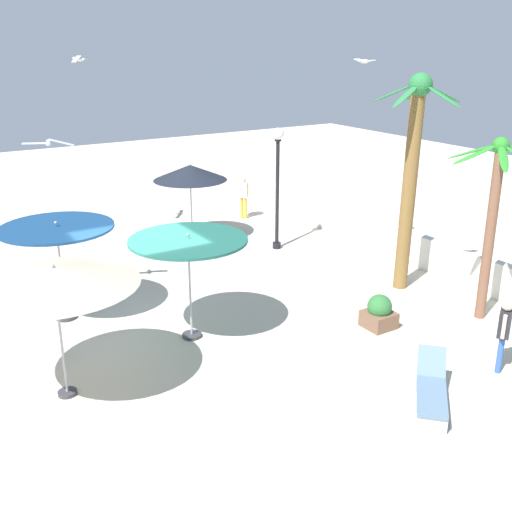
# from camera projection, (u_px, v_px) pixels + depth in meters

# --- Properties ---
(ground_plane) EXTENTS (56.00, 56.00, 0.00)m
(ground_plane) POSITION_uv_depth(u_px,v_px,m) (144.00, 334.00, 14.71)
(ground_plane) COLOR beige
(boundary_wall) EXTENTS (25.20, 0.30, 1.01)m
(boundary_wall) POSITION_uv_depth(u_px,v_px,m) (416.00, 250.00, 19.05)
(boundary_wall) COLOR silver
(boundary_wall) RESTS_ON ground_plane
(patio_umbrella_0) EXTENTS (2.70, 2.70, 2.58)m
(patio_umbrella_0) POSITION_uv_depth(u_px,v_px,m) (188.00, 244.00, 13.81)
(patio_umbrella_0) COLOR #333338
(patio_umbrella_0) RESTS_ON ground_plane
(patio_umbrella_1) EXTENTS (2.75, 2.75, 2.57)m
(patio_umbrella_1) POSITION_uv_depth(u_px,v_px,m) (57.00, 232.00, 14.79)
(patio_umbrella_1) COLOR #333338
(patio_umbrella_1) RESTS_ON ground_plane
(patio_umbrella_2) EXTENTS (3.20, 3.20, 2.77)m
(patio_umbrella_2) POSITION_uv_depth(u_px,v_px,m) (54.00, 276.00, 11.38)
(patio_umbrella_2) COLOR #333338
(patio_umbrella_2) RESTS_ON ground_plane
(patio_umbrella_3) EXTENTS (2.51, 2.51, 2.72)m
(patio_umbrella_3) POSITION_uv_depth(u_px,v_px,m) (190.00, 173.00, 20.70)
(patio_umbrella_3) COLOR #333338
(patio_umbrella_3) RESTS_ON ground_plane
(palm_tree_1) EXTENTS (2.33, 2.43, 5.90)m
(palm_tree_1) POSITION_uv_depth(u_px,v_px,m) (412.00, 164.00, 16.28)
(palm_tree_1) COLOR brown
(palm_tree_1) RESTS_ON ground_plane
(palm_tree_2) EXTENTS (2.30, 2.32, 4.56)m
(palm_tree_2) POSITION_uv_depth(u_px,v_px,m) (494.00, 204.00, 14.66)
(palm_tree_2) COLOR brown
(palm_tree_2) RESTS_ON ground_plane
(lamp_post_1) EXTENTS (0.39, 0.39, 4.03)m
(lamp_post_1) POSITION_uv_depth(u_px,v_px,m) (278.00, 173.00, 19.88)
(lamp_post_1) COLOR black
(lamp_post_1) RESTS_ON ground_plane
(lounge_chair_0) EXTENTS (1.71, 1.74, 0.84)m
(lounge_chair_0) POSITION_uv_depth(u_px,v_px,m) (432.00, 388.00, 11.75)
(lounge_chair_0) COLOR #B7B7BC
(lounge_chair_0) RESTS_ON ground_plane
(guest_0) EXTENTS (0.40, 0.48, 1.62)m
(guest_0) POSITION_uv_depth(u_px,v_px,m) (504.00, 329.00, 12.78)
(guest_0) COLOR #3359B2
(guest_0) RESTS_ON ground_plane
(guest_1) EXTENTS (0.48, 0.40, 1.68)m
(guest_1) POSITION_uv_depth(u_px,v_px,m) (244.00, 193.00, 23.85)
(guest_1) COLOR gold
(guest_1) RESTS_ON ground_plane
(seagull_0) EXTENTS (1.11, 0.81, 0.19)m
(seagull_0) POSITION_uv_depth(u_px,v_px,m) (79.00, 59.00, 19.45)
(seagull_0) COLOR white
(seagull_1) EXTENTS (0.47, 1.19, 0.19)m
(seagull_1) POSITION_uv_depth(u_px,v_px,m) (48.00, 143.00, 14.86)
(seagull_1) COLOR white
(seagull_2) EXTENTS (1.01, 0.39, 0.14)m
(seagull_2) POSITION_uv_depth(u_px,v_px,m) (364.00, 61.00, 17.97)
(seagull_2) COLOR white
(planter) EXTENTS (0.70, 0.70, 0.85)m
(planter) POSITION_uv_depth(u_px,v_px,m) (379.00, 313.00, 14.96)
(planter) COLOR brown
(planter) RESTS_ON ground_plane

